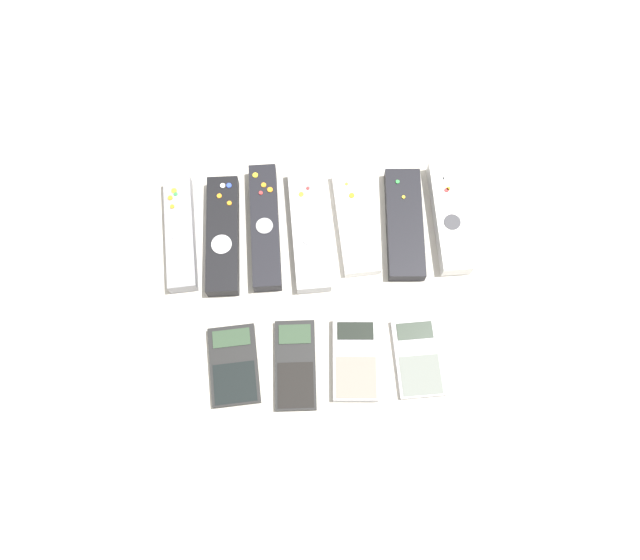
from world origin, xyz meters
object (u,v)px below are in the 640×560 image
object	(u,v)px
remote_2	(265,227)
remote_0	(180,233)
calculator_1	(295,365)
remote_3	(309,229)
calculator_0	(234,365)
remote_1	(223,235)
calculator_2	(356,359)
remote_5	(404,224)
remote_6	(449,217)
remote_4	(356,223)
calculator_3	(418,358)

from	to	relation	value
remote_2	remote_0	bearing A→B (deg)	-179.03
remote_0	calculator_1	size ratio (longest dim) A/B	1.40
remote_3	calculator_0	size ratio (longest dim) A/B	1.69
remote_1	calculator_2	xyz separation A→B (m)	(0.19, -0.21, -0.01)
remote_0	calculator_0	xyz separation A→B (m)	(0.08, -0.22, -0.01)
remote_5	remote_6	world-z (taller)	remote_6
remote_3	remote_4	distance (m)	0.08
remote_4	remote_3	bearing A→B (deg)	-176.74
calculator_3	calculator_1	bearing A→B (deg)	178.45
remote_6	calculator_0	world-z (taller)	remote_6
remote_6	calculator_3	size ratio (longest dim) A/B	1.58
remote_1	remote_4	distance (m)	0.21
remote_6	remote_3	bearing A→B (deg)	-178.37
calculator_1	calculator_3	world-z (taller)	same
remote_5	remote_1	bearing A→B (deg)	-176.24
remote_0	remote_5	distance (m)	0.36
remote_3	calculator_1	distance (m)	0.22
calculator_3	remote_3	bearing A→B (deg)	123.64
calculator_0	calculator_2	size ratio (longest dim) A/B	0.96
calculator_0	remote_0	bearing A→B (deg)	107.08
remote_0	remote_5	world-z (taller)	remote_0
remote_0	remote_2	size ratio (longest dim) A/B	0.91
calculator_1	calculator_2	distance (m)	0.09
calculator_0	calculator_3	bearing A→B (deg)	-4.45
remote_2	calculator_3	xyz separation A→B (m)	(0.22, -0.23, -0.01)
remote_4	calculator_0	xyz separation A→B (m)	(-0.20, -0.22, -0.00)
remote_5	calculator_2	size ratio (longest dim) A/B	1.48
remote_1	remote_3	bearing A→B (deg)	2.05
remote_4	calculator_0	distance (m)	0.30
remote_6	calculator_1	size ratio (longest dim) A/B	1.38
remote_3	calculator_2	distance (m)	0.22
calculator_2	calculator_3	size ratio (longest dim) A/B	1.06
remote_1	calculator_0	size ratio (longest dim) A/B	1.61
remote_5	calculator_0	size ratio (longest dim) A/B	1.54
remote_6	calculator_2	bearing A→B (deg)	-127.43
remote_2	remote_4	xyz separation A→B (m)	(0.15, -0.00, -0.00)
calculator_3	remote_0	bearing A→B (deg)	146.72
remote_2	calculator_0	xyz separation A→B (m)	(-0.06, -0.22, -0.01)
remote_6	remote_5	bearing A→B (deg)	-174.81
remote_1	remote_4	size ratio (longest dim) A/B	1.10
calculator_2	remote_2	bearing A→B (deg)	123.55
remote_0	calculator_3	world-z (taller)	remote_0
remote_4	calculator_3	bearing A→B (deg)	-74.28
remote_0	remote_4	distance (m)	0.28
remote_0	remote_1	distance (m)	0.07
remote_2	remote_3	world-z (taller)	remote_2
remote_2	calculator_2	bearing A→B (deg)	-60.46
remote_1	calculator_1	world-z (taller)	remote_1
remote_6	calculator_1	world-z (taller)	remote_6
remote_0	calculator_0	distance (m)	0.23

